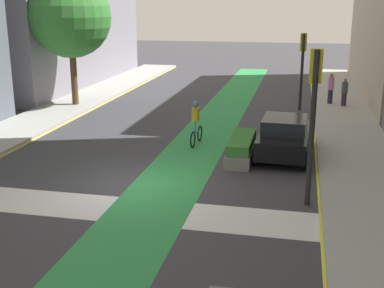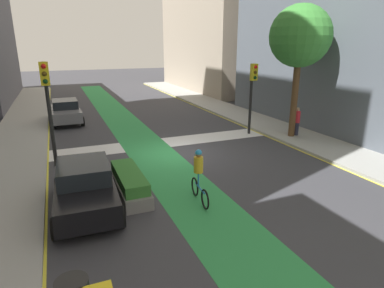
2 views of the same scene
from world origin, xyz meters
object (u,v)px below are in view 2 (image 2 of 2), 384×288
object	(u,v)px
pedestrian_sidewalk_left_a	(297,121)
traffic_signal_near_right	(47,95)
car_grey_right_near	(66,111)
traffic_signal_near_left	(252,85)
street_tree_near	(300,37)
median_planter	(130,183)
cyclist_in_lane	(199,175)
car_black_right_far	(85,187)

from	to	relation	value
pedestrian_sidewalk_left_a	traffic_signal_near_right	bearing A→B (deg)	-1.21
car_grey_right_near	pedestrian_sidewalk_left_a	size ratio (longest dim) A/B	2.62
traffic_signal_near_right	traffic_signal_near_left	xyz separation A→B (m)	(-10.96, -1.40, -0.25)
traffic_signal_near_right	traffic_signal_near_left	bearing A→B (deg)	-172.73
street_tree_near	median_planter	xyz separation A→B (m)	(10.19, 3.69, -5.19)
traffic_signal_near_right	cyclist_in_lane	bearing A→B (deg)	129.52
traffic_signal_near_left	median_planter	bearing A→B (deg)	32.45
car_black_right_far	median_planter	distance (m)	1.73
median_planter	traffic_signal_near_left	bearing A→B (deg)	-147.55
traffic_signal_near_right	car_black_right_far	size ratio (longest dim) A/B	1.06
cyclist_in_lane	street_tree_near	bearing A→B (deg)	-147.39
cyclist_in_lane	pedestrian_sidewalk_left_a	xyz separation A→B (m)	(-8.47, -5.23, 0.00)
traffic_signal_near_right	traffic_signal_near_left	distance (m)	11.06
car_grey_right_near	traffic_signal_near_left	bearing A→B (deg)	143.79
traffic_signal_near_right	car_black_right_far	distance (m)	5.28
traffic_signal_near_right	car_grey_right_near	world-z (taller)	traffic_signal_near_right
car_black_right_far	car_grey_right_near	distance (m)	13.48
pedestrian_sidewalk_left_a	street_tree_near	distance (m)	4.63
median_planter	car_black_right_far	bearing A→B (deg)	21.75
street_tree_near	median_planter	world-z (taller)	street_tree_near
car_black_right_far	cyclist_in_lane	distance (m)	3.76
car_grey_right_near	traffic_signal_near_right	bearing A→B (deg)	84.81
car_black_right_far	pedestrian_sidewalk_left_a	size ratio (longest dim) A/B	2.64
car_black_right_far	traffic_signal_near_left	bearing A→B (deg)	-149.08
traffic_signal_near_right	median_planter	distance (m)	5.46
car_black_right_far	median_planter	world-z (taller)	car_black_right_far
car_grey_right_near	street_tree_near	world-z (taller)	street_tree_near
pedestrian_sidewalk_left_a	median_planter	world-z (taller)	pedestrian_sidewalk_left_a
car_black_right_far	pedestrian_sidewalk_left_a	bearing A→B (deg)	-160.22
car_grey_right_near	cyclist_in_lane	size ratio (longest dim) A/B	2.29
street_tree_near	median_planter	bearing A→B (deg)	19.88
traffic_signal_near_right	median_planter	bearing A→B (deg)	121.44
traffic_signal_near_right	cyclist_in_lane	distance (m)	7.48
traffic_signal_near_left	cyclist_in_lane	bearing A→B (deg)	47.11
car_black_right_far	pedestrian_sidewalk_left_a	xyz separation A→B (m)	(-12.13, -4.36, 0.17)
traffic_signal_near_right	cyclist_in_lane	xyz separation A→B (m)	(-4.55, 5.51, -2.21)
traffic_signal_near_left	cyclist_in_lane	size ratio (longest dim) A/B	2.25
cyclist_in_lane	pedestrian_sidewalk_left_a	world-z (taller)	cyclist_in_lane
car_grey_right_near	pedestrian_sidewalk_left_a	distance (m)	15.24
cyclist_in_lane	car_black_right_far	bearing A→B (deg)	-13.44
pedestrian_sidewalk_left_a	car_black_right_far	bearing A→B (deg)	19.78
car_grey_right_near	cyclist_in_lane	xyz separation A→B (m)	(-3.74, 14.35, 0.17)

